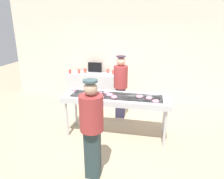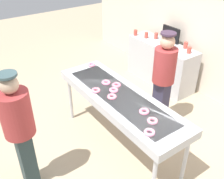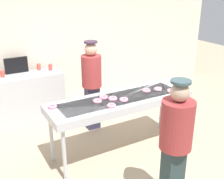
# 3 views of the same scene
# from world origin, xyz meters

# --- Properties ---
(ground_plane) EXTENTS (16.00, 16.00, 0.00)m
(ground_plane) POSITION_xyz_m (0.00, 0.00, 0.00)
(ground_plane) COLOR tan
(back_wall) EXTENTS (8.00, 0.12, 3.21)m
(back_wall) POSITION_xyz_m (0.00, 2.40, 1.61)
(back_wall) COLOR beige
(back_wall) RESTS_ON ground
(fryer_conveyor) EXTENTS (2.33, 0.71, 0.95)m
(fryer_conveyor) POSITION_xyz_m (0.00, 0.00, 0.88)
(fryer_conveyor) COLOR #B7BABF
(fryer_conveyor) RESTS_ON ground
(strawberry_donut_0) EXTENTS (0.19, 0.19, 0.04)m
(strawberry_donut_0) POSITION_xyz_m (-0.39, 0.03, 0.97)
(strawberry_donut_0) COLOR pink
(strawberry_donut_0) RESTS_ON fryer_conveyor
(strawberry_donut_1) EXTENTS (0.19, 0.19, 0.04)m
(strawberry_donut_1) POSITION_xyz_m (-0.24, 0.12, 0.97)
(strawberry_donut_1) COLOR pink
(strawberry_donut_1) RESTS_ON fryer_conveyor
(strawberry_donut_2) EXTENTS (0.19, 0.19, 0.04)m
(strawberry_donut_2) POSITION_xyz_m (0.71, -0.03, 0.97)
(strawberry_donut_2) COLOR pink
(strawberry_donut_2) RESTS_ON fryer_conveyor
(strawberry_donut_3) EXTENTS (0.15, 0.15, 0.04)m
(strawberry_donut_3) POSITION_xyz_m (-1.04, 0.17, 0.97)
(strawberry_donut_3) COLOR pink
(strawberry_donut_3) RESTS_ON fryer_conveyor
(strawberry_donut_4) EXTENTS (0.15, 0.15, 0.04)m
(strawberry_donut_4) POSITION_xyz_m (-0.02, -0.12, 0.97)
(strawberry_donut_4) COLOR pink
(strawberry_donut_4) RESTS_ON fryer_conveyor
(strawberry_donut_5) EXTENTS (0.18, 0.18, 0.04)m
(strawberry_donut_5) POSITION_xyz_m (0.84, -0.20, 0.97)
(strawberry_donut_5) COLOR pink
(strawberry_donut_5) RESTS_ON fryer_conveyor
(strawberry_donut_6) EXTENTS (0.16, 0.16, 0.04)m
(strawberry_donut_6) POSITION_xyz_m (0.50, 0.02, 0.97)
(strawberry_donut_6) COLOR pink
(strawberry_donut_6) RESTS_ON fryer_conveyor
(strawberry_donut_7) EXTENTS (0.15, 0.15, 0.04)m
(strawberry_donut_7) POSITION_xyz_m (-0.14, -0.00, 0.97)
(strawberry_donut_7) COLOR pink
(strawberry_donut_7) RESTS_ON fryer_conveyor
(strawberry_donut_8) EXTENTS (0.16, 0.16, 0.04)m
(strawberry_donut_8) POSITION_xyz_m (-0.29, -0.22, 0.97)
(strawberry_donut_8) COLOR pink
(strawberry_donut_8) RESTS_ON fryer_conveyor
(worker_baker) EXTENTS (0.36, 0.36, 1.67)m
(worker_baker) POSITION_xyz_m (-0.05, 0.92, 0.97)
(worker_baker) COLOR #2F2D45
(worker_baker) RESTS_ON ground
(customer_waiting) EXTENTS (0.37, 0.37, 1.69)m
(customer_waiting) POSITION_xyz_m (-0.12, -1.40, 0.98)
(customer_waiting) COLOR #253739
(customer_waiting) RESTS_ON ground
(prep_counter) EXTENTS (1.62, 0.53, 0.92)m
(prep_counter) POSITION_xyz_m (-1.11, 1.95, 0.46)
(prep_counter) COLOR #B7BABF
(prep_counter) RESTS_ON ground
(paper_cup_2) EXTENTS (0.08, 0.08, 0.13)m
(paper_cup_2) POSITION_xyz_m (-1.40, 2.04, 0.98)
(paper_cup_2) COLOR #CC4C3F
(paper_cup_2) RESTS_ON prep_counter
(paper_cup_3) EXTENTS (0.08, 0.08, 0.13)m
(paper_cup_3) POSITION_xyz_m (-0.67, 2.15, 0.98)
(paper_cup_3) COLOR #CC4C3F
(paper_cup_3) RESTS_ON prep_counter
(paper_cup_4) EXTENTS (0.08, 0.08, 0.13)m
(paper_cup_4) POSITION_xyz_m (-0.47, 2.01, 0.98)
(paper_cup_4) COLOR #CC4C3F
(paper_cup_4) RESTS_ON prep_counter
(menu_display) EXTENTS (0.45, 0.04, 0.32)m
(menu_display) POSITION_xyz_m (-1.11, 2.17, 1.08)
(menu_display) COLOR black
(menu_display) RESTS_ON prep_counter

